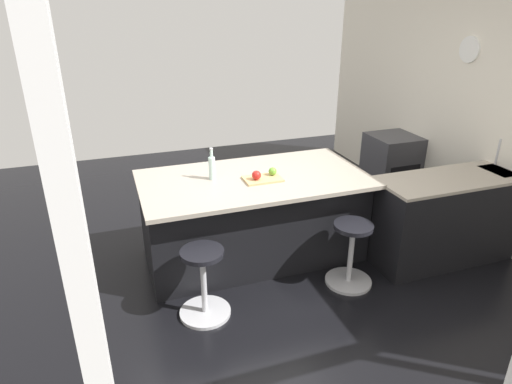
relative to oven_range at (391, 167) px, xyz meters
name	(u,v)px	position (x,y,z in m)	size (l,w,h in m)	color
ground_plane	(244,262)	(2.37, 0.93, -0.43)	(7.79, 7.79, 0.00)	black
interior_partition_left	(479,112)	(-0.35, 0.93, 0.93)	(0.15, 5.99, 2.72)	silver
sink_cabinet	(476,212)	(0.00, 1.50, 0.02)	(2.30, 0.60, 1.17)	black
oven_range	(391,167)	(0.00, 0.00, 0.00)	(0.60, 0.61, 0.86)	#38383D
kitchen_island	(253,216)	(2.24, 0.84, 0.02)	(2.21, 1.19, 0.90)	black
stool_by_window	(351,256)	(1.54, 1.61, -0.14)	(0.44, 0.44, 0.63)	#B7B7BC
stool_middle	(204,285)	(2.94, 1.61, -0.14)	(0.44, 0.44, 0.63)	#B7B7BC
cutting_board	(263,179)	(2.19, 0.97, 0.48)	(0.36, 0.24, 0.02)	tan
apple_green	(272,171)	(2.07, 0.93, 0.53)	(0.08, 0.08, 0.08)	#609E2D
apple_red	(256,175)	(2.26, 0.99, 0.54)	(0.09, 0.09, 0.09)	red
water_bottle	(212,167)	(2.64, 0.79, 0.59)	(0.06, 0.06, 0.31)	silver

